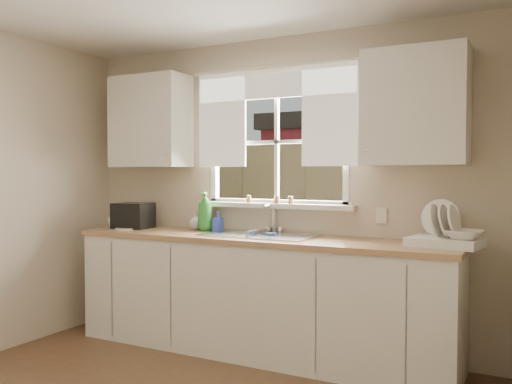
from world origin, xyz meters
The scene contains 19 objects.
room_walls centered at (0.00, -0.07, 1.24)m, with size 3.62×4.02×2.50m.
window centered at (0.00, 2.00, 1.49)m, with size 1.38×0.16×1.06m.
curtains centered at (0.00, 1.95, 1.93)m, with size 1.50×0.03×0.81m.
base_cabinets centered at (0.00, 1.68, 0.43)m, with size 3.00×0.62×0.87m, color silver.
countertop centered at (0.00, 1.68, 0.89)m, with size 3.04×0.65×0.04m, color #AB8055.
upper_cabinet_left centered at (-1.15, 1.82, 1.85)m, with size 0.70×0.33×0.80m, color silver.
upper_cabinet_right centered at (1.15, 1.82, 1.85)m, with size 0.70×0.33×0.80m, color silver.
wall_outlet centered at (0.88, 1.99, 1.08)m, with size 0.08×0.01×0.12m, color beige.
sill_jars centered at (-0.01, 1.94, 1.18)m, with size 0.42×0.04×0.06m.
backyard centered at (0.58, 8.42, 3.46)m, with size 20.00×10.00×6.13m.
sink centered at (0.00, 1.71, 0.84)m, with size 0.88×0.52×0.40m.
dish_rack centered at (1.37, 1.73, 0.98)m, with size 0.49×0.40×0.31m.
bowl centered at (1.50, 1.68, 1.00)m, with size 0.24×0.24×0.06m, color white.
soap_bottle_a centered at (-0.57, 1.81, 1.07)m, with size 0.13×0.13×0.33m, color #2B842E.
soap_bottle_b centered at (-0.46, 1.84, 0.99)m, with size 0.07×0.08×0.16m, color #2D45AA.
soap_bottle_c centered at (-0.69, 1.86, 0.98)m, with size 0.12×0.12×0.15m, color #EFECC5.
saucer centered at (-1.24, 1.58, 0.92)m, with size 0.17×0.17×0.01m, color white.
cup centered at (-1.40, 1.64, 0.96)m, with size 0.13×0.13×0.10m, color beige.
black_appliance centered at (-1.24, 1.70, 1.02)m, with size 0.30×0.26×0.22m, color black.
Camera 1 is at (1.92, -2.01, 1.39)m, focal length 38.00 mm.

